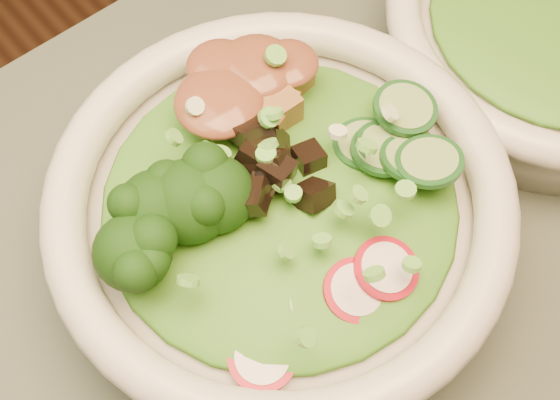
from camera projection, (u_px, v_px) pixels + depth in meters
salad_bowl at (280, 216)px, 0.46m from camera, size 0.27×0.27×0.07m
side_bowl at (559, 34)px, 0.53m from camera, size 0.24×0.24×0.06m
lettuce_bed at (280, 199)px, 0.44m from camera, size 0.20×0.20×0.02m
broccoli_florets at (174, 230)px, 0.41m from camera, size 0.08×0.07×0.04m
radish_slices at (336, 295)px, 0.41m from camera, size 0.11×0.04×0.02m
cucumber_slices at (386, 150)px, 0.44m from camera, size 0.07×0.07×0.04m
mushroom_heap at (271, 170)px, 0.43m from camera, size 0.07×0.07×0.04m
tofu_cubes at (239, 102)px, 0.46m from camera, size 0.09×0.06×0.04m
peanut_sauce at (238, 89)px, 0.45m from camera, size 0.07×0.06×0.02m
scallion_garnish at (280, 178)px, 0.42m from camera, size 0.19×0.19×0.02m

